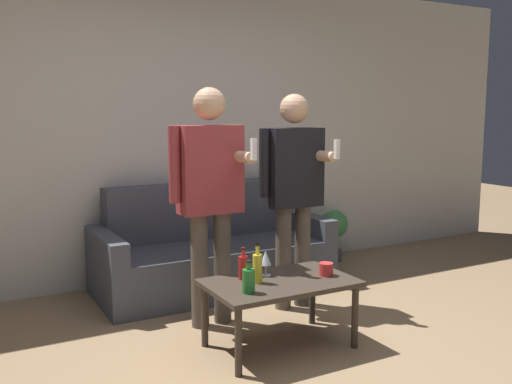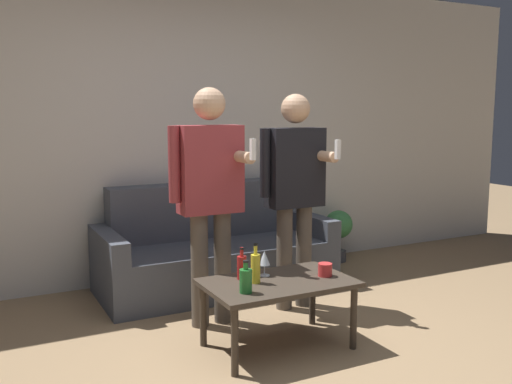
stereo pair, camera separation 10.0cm
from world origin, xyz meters
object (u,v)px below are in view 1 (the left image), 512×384
Objects in this scene: bottle_orange at (243,267)px; person_standing_left at (210,188)px; couch at (211,252)px; coffee_table at (280,288)px; person_standing_right at (293,184)px.

person_standing_left is at bearing 94.61° from bottle_orange.
couch is 2.10× the size of coffee_table.
person_standing_left reaches higher than couch.
coffee_table is 4.52× the size of bottle_orange.
bottle_orange is at bearing -85.39° from person_standing_left.
bottle_orange is at bearing -144.85° from person_standing_right.
couch is at bearing 65.72° from person_standing_left.
coffee_table is 0.96m from person_standing_right.
couch is 1.06m from person_standing_right.
person_standing_left is at bearing 111.55° from coffee_table.
bottle_orange is (-0.32, -1.23, 0.22)m from couch.
coffee_table is at bearing -68.45° from person_standing_left.
person_standing_right reaches higher than coffee_table.
person_standing_left reaches higher than person_standing_right.
person_standing_right is (0.70, 0.04, -0.02)m from person_standing_left.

